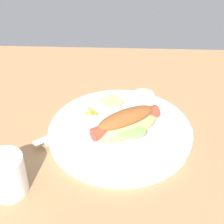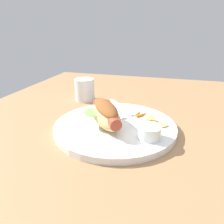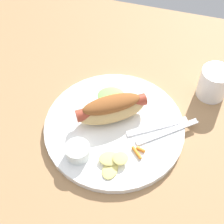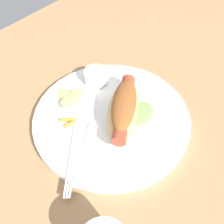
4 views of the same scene
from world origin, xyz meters
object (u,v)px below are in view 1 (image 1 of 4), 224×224
(sauce_ramekin, at_px, (143,100))
(knife, at_px, (77,132))
(chips_pile, at_px, (111,101))
(drinking_cup, at_px, (6,175))
(carrot_garnish, at_px, (92,112))
(hot_dog, at_px, (126,123))
(plate, at_px, (120,131))
(fork, at_px, (67,130))

(sauce_ramekin, distance_m, knife, 0.18)
(sauce_ramekin, height_order, knife, sauce_ramekin)
(sauce_ramekin, xyz_separation_m, chips_pile, (0.08, -0.00, -0.01))
(sauce_ramekin, height_order, drinking_cup, drinking_cup)
(carrot_garnish, bearing_deg, chips_pile, -135.51)
(drinking_cup, bearing_deg, sauce_ramekin, -133.79)
(hot_dog, xyz_separation_m, sauce_ramekin, (-0.04, -0.11, -0.02))
(knife, relative_size, chips_pile, 1.98)
(hot_dog, height_order, chips_pile, hot_dog)
(plate, height_order, knife, knife)
(chips_pile, distance_m, carrot_garnish, 0.06)
(plate, bearing_deg, carrot_garnish, -38.46)
(chips_pile, bearing_deg, hot_dog, 108.15)
(plate, xyz_separation_m, fork, (0.11, 0.01, 0.01))
(fork, xyz_separation_m, carrot_garnish, (-0.05, -0.06, 0.00))
(hot_dog, height_order, drinking_cup, drinking_cup)
(sauce_ramekin, relative_size, chips_pile, 0.71)
(fork, height_order, carrot_garnish, carrot_garnish)
(fork, bearing_deg, sauce_ramekin, 172.57)
(plate, distance_m, carrot_garnish, 0.09)
(chips_pile, height_order, carrot_garnish, chips_pile)
(fork, bearing_deg, knife, 125.16)
(plate, height_order, carrot_garnish, carrot_garnish)
(plate, distance_m, knife, 0.09)
(plate, relative_size, fork, 2.51)
(knife, height_order, drinking_cup, drinking_cup)
(sauce_ramekin, relative_size, carrot_garnish, 1.68)
(fork, relative_size, knife, 0.87)
(hot_dog, height_order, sauce_ramekin, hot_dog)
(hot_dog, distance_m, fork, 0.13)
(knife, height_order, chips_pile, chips_pile)
(sauce_ramekin, bearing_deg, chips_pile, -1.30)
(plate, distance_m, hot_dog, 0.04)
(fork, height_order, drinking_cup, drinking_cup)
(plate, distance_m, drinking_cup, 0.26)
(drinking_cup, bearing_deg, carrot_garnish, -120.59)
(fork, bearing_deg, chips_pile, -169.74)
(sauce_ramekin, relative_size, knife, 0.36)
(hot_dog, bearing_deg, sauce_ramekin, -143.22)
(hot_dog, xyz_separation_m, drinking_cup, (0.21, 0.15, -0.01))
(hot_dog, bearing_deg, carrot_garnish, -76.20)
(knife, height_order, carrot_garnish, carrot_garnish)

